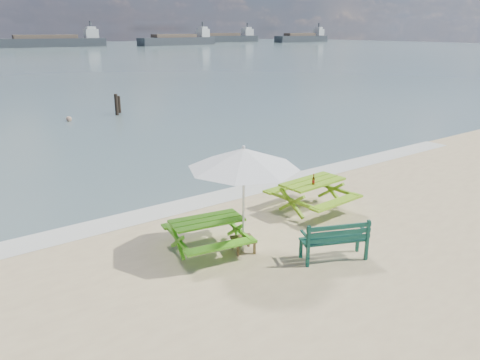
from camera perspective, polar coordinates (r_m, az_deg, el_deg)
foam_strip at (r=12.71m, az=-4.00°, el=-2.40°), size 22.00×0.90×0.01m
picnic_table_left at (r=9.76m, az=-4.01°, el=-6.80°), size 1.74×1.88×0.71m
picnic_table_right at (r=11.94m, az=8.77°, el=-2.00°), size 1.80×1.97×0.80m
park_bench at (r=9.64m, az=11.32°, el=-8.03°), size 1.40×0.93×0.82m
side_table at (r=9.79m, az=0.41°, el=-7.88°), size 0.56×0.56×0.29m
patio_umbrella at (r=9.14m, az=0.44°, el=2.66°), size 2.79×2.79×2.21m
beer_bottle at (r=11.50m, az=8.94°, el=-0.13°), size 0.07×0.07×0.26m
swimmer at (r=25.24m, az=-20.04°, el=5.56°), size 0.61×0.44×1.57m
mooring_pilings at (r=26.38m, az=-14.69°, el=8.67°), size 0.57×0.77×1.33m
cargo_ships at (r=145.25m, az=-10.11°, el=16.42°), size 132.40×24.63×4.40m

